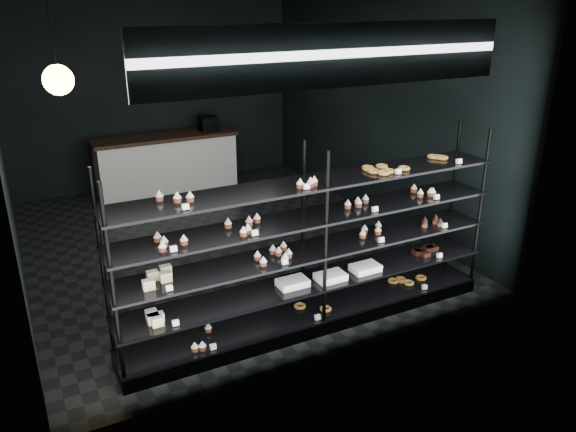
{
  "coord_description": "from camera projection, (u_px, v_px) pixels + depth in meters",
  "views": [
    {
      "loc": [
        -2.44,
        -6.81,
        3.18
      ],
      "look_at": [
        0.09,
        -1.9,
        1.02
      ],
      "focal_mm": 35.0,
      "sensor_mm": 36.0,
      "label": 1
    }
  ],
  "objects": [
    {
      "name": "service_counter",
      "position": [
        168.0,
        162.0,
        9.72
      ],
      "size": [
        2.45,
        0.65,
        1.23
      ],
      "color": "silver",
      "rests_on": "room"
    },
    {
      "name": "display_shelf",
      "position": [
        312.0,
        270.0,
        5.61
      ],
      "size": [
        4.0,
        0.5,
        1.91
      ],
      "color": "black",
      "rests_on": "room"
    },
    {
      "name": "pendant_lamp",
      "position": [
        58.0,
        80.0,
        5.28
      ],
      "size": [
        0.29,
        0.29,
        0.87
      ],
      "color": "black",
      "rests_on": "room"
    },
    {
      "name": "room",
      "position": [
        214.0,
        128.0,
        7.25
      ],
      "size": [
        5.01,
        6.01,
        3.2
      ],
      "color": "black",
      "rests_on": "ground"
    },
    {
      "name": "signage",
      "position": [
        337.0,
        55.0,
        4.41
      ],
      "size": [
        3.3,
        0.05,
        0.5
      ],
      "color": "#0B0D3B",
      "rests_on": "room"
    }
  ]
}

